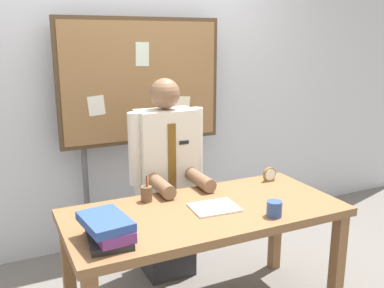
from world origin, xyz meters
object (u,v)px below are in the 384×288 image
(desk, at_px, (205,223))
(coffee_mug, at_px, (274,209))
(person, at_px, (167,187))
(bulletin_board, at_px, (142,85))
(open_notebook, at_px, (214,208))
(pen_holder, at_px, (146,194))
(book_stack, at_px, (108,229))
(desk_clock, at_px, (269,175))

(desk, bearing_deg, coffee_mug, -41.18)
(person, distance_m, coffee_mug, 0.92)
(bulletin_board, xyz_separation_m, open_notebook, (0.05, -1.11, -0.61))
(person, bearing_deg, desk, -90.00)
(coffee_mug, xyz_separation_m, pen_holder, (-0.57, 0.52, 0.00))
(coffee_mug, bearing_deg, pen_holder, 137.53)
(open_notebook, height_order, coffee_mug, coffee_mug)
(bulletin_board, bearing_deg, open_notebook, -87.49)
(bulletin_board, relative_size, pen_holder, 11.61)
(book_stack, relative_size, coffee_mug, 3.61)
(person, relative_size, desk_clock, 14.60)
(book_stack, height_order, coffee_mug, book_stack)
(desk, bearing_deg, bulletin_board, 90.00)
(book_stack, distance_m, open_notebook, 0.69)
(desk, xyz_separation_m, desk_clock, (0.63, 0.25, 0.13))
(desk_clock, height_order, pen_holder, pen_holder)
(book_stack, xyz_separation_m, coffee_mug, (0.92, -0.10, -0.02))
(bulletin_board, relative_size, book_stack, 5.81)
(open_notebook, distance_m, pen_holder, 0.43)
(bulletin_board, height_order, book_stack, bulletin_board)
(person, relative_size, open_notebook, 5.34)
(bulletin_board, distance_m, coffee_mug, 1.49)
(desk_clock, bearing_deg, desk, -158.36)
(desk, bearing_deg, person, 90.00)
(bulletin_board, height_order, pen_holder, bulletin_board)
(desk, xyz_separation_m, bulletin_board, (0.00, 1.09, 0.71))
(book_stack, bearing_deg, coffee_mug, -6.19)
(bulletin_board, xyz_separation_m, coffee_mug, (0.30, -1.35, -0.57))
(coffee_mug, bearing_deg, book_stack, 173.81)
(person, xyz_separation_m, book_stack, (-0.62, -0.76, 0.12))
(person, distance_m, book_stack, 0.99)
(pen_holder, bearing_deg, person, 51.43)
(open_notebook, xyz_separation_m, desk_clock, (0.58, 0.27, 0.04))
(coffee_mug, bearing_deg, person, 109.09)
(desk, height_order, pen_holder, pen_holder)
(desk, height_order, coffee_mug, coffee_mug)
(desk, relative_size, book_stack, 5.10)
(desk, xyz_separation_m, person, (0.00, 0.60, 0.03))
(coffee_mug, bearing_deg, open_notebook, 136.03)
(desk, xyz_separation_m, book_stack, (-0.62, -0.16, 0.16))
(person, height_order, desk_clock, person)
(book_stack, xyz_separation_m, pen_holder, (0.35, 0.42, -0.02))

